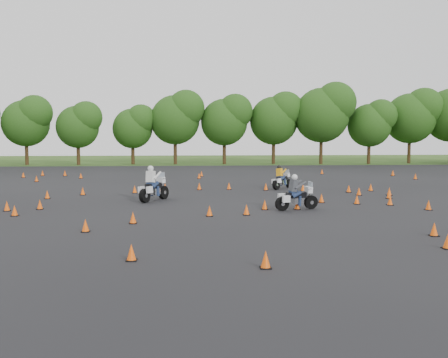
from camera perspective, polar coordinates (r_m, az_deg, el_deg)
name	(u,v)px	position (r m, az deg, el deg)	size (l,w,h in m)	color
ground	(230,212)	(22.89, 0.74, -3.84)	(140.00, 140.00, 0.00)	#2D5119
asphalt_pad	(221,197)	(28.82, -0.29, -2.03)	(62.00, 62.00, 0.00)	black
treeline	(240,126)	(57.97, 1.84, 6.06)	(86.99, 32.54, 10.88)	#224714
traffic_cones	(218,193)	(28.65, -0.69, -1.62)	(36.51, 32.75, 0.45)	#FF580A
rider_grey	(296,192)	(23.79, 8.29, -1.48)	(2.21, 0.68, 1.70)	#3C3E44
rider_yellow	(283,177)	(33.19, 6.81, 0.23)	(2.07, 0.64, 1.60)	orange
rider_white	(155,183)	(27.10, -7.94, -0.48)	(2.48, 0.76, 1.91)	silver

